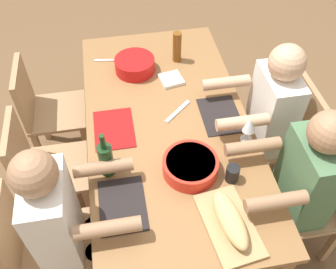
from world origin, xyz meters
TOP-DOWN VIEW (x-y plane):
  - ground_plane at (0.00, 0.00)m, footprint 8.00×8.00m
  - dining_table at (0.00, 0.00)m, footprint 1.89×0.97m
  - chair_near_center at (0.00, -0.81)m, footprint 0.40×0.40m
  - chair_far_right at (0.52, 0.81)m, footprint 0.40×0.40m
  - diner_far_right at (0.52, 0.62)m, footprint 0.41×0.53m
  - chair_near_right at (0.52, -0.81)m, footprint 0.40×0.40m
  - diner_near_right at (0.52, -0.62)m, footprint 0.41×0.53m
  - chair_far_center at (0.00, 0.81)m, footprint 0.40×0.40m
  - diner_far_center at (-0.00, 0.62)m, footprint 0.41×0.53m
  - chair_near_left at (-0.52, -0.81)m, footprint 0.40×0.40m
  - serving_bowl_pasta at (0.37, 0.05)m, footprint 0.29×0.29m
  - serving_bowl_greens at (-0.52, -0.14)m, footprint 0.27×0.27m
  - cutting_board at (0.72, 0.17)m, footprint 0.43×0.27m
  - bread_loaf at (0.72, 0.17)m, footprint 0.33×0.15m
  - wine_bottle at (0.30, -0.38)m, footprint 0.08×0.08m
  - beer_bottle at (-0.58, 0.17)m, footprint 0.06×0.06m
  - wine_glass at (0.21, 0.42)m, footprint 0.08×0.08m
  - placemat_near_center at (0.00, -0.32)m, footprint 0.32×0.23m
  - cup_far_right at (0.46, 0.26)m, footprint 0.07×0.07m
  - placemat_near_right at (0.52, -0.32)m, footprint 0.32×0.23m
  - placemat_far_center at (0.00, 0.32)m, footprint 0.32×0.23m
  - fork_near_left at (-0.66, -0.32)m, footprint 0.04×0.17m
  - carving_knife at (-0.08, 0.07)m, footprint 0.17×0.19m
  - napkin_stack at (-0.37, 0.09)m, footprint 0.16×0.16m

SIDE VIEW (x-z plane):
  - ground_plane at x=0.00m, z-range 0.00..0.00m
  - chair_near_center at x=0.00m, z-range 0.06..0.91m
  - chair_far_right at x=0.52m, z-range 0.06..0.91m
  - chair_near_right at x=0.52m, z-range 0.06..0.91m
  - chair_far_center at x=0.00m, z-range 0.06..0.91m
  - chair_near_left at x=-0.52m, z-range 0.06..0.91m
  - dining_table at x=0.00m, z-range 0.29..1.03m
  - diner_far_right at x=0.52m, z-range 0.10..1.30m
  - diner_near_right at x=0.52m, z-range 0.10..1.30m
  - diner_far_center at x=0.00m, z-range 0.10..1.30m
  - placemat_near_center at x=0.00m, z-range 0.74..0.75m
  - placemat_near_right at x=0.52m, z-range 0.74..0.75m
  - placemat_far_center at x=0.00m, z-range 0.74..0.75m
  - fork_near_left at x=-0.66m, z-range 0.74..0.75m
  - carving_knife at x=-0.08m, z-range 0.74..0.75m
  - cutting_board at x=0.72m, z-range 0.74..0.76m
  - napkin_stack at x=-0.37m, z-range 0.74..0.76m
  - cup_far_right at x=0.46m, z-range 0.74..0.84m
  - serving_bowl_pasta at x=0.37m, z-range 0.75..0.83m
  - serving_bowl_greens at x=-0.52m, z-range 0.75..0.84m
  - bread_loaf at x=0.72m, z-range 0.76..0.85m
  - wine_bottle at x=0.30m, z-range 0.70..0.99m
  - beer_bottle at x=-0.58m, z-range 0.74..0.96m
  - wine_glass at x=0.21m, z-range 0.77..0.94m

